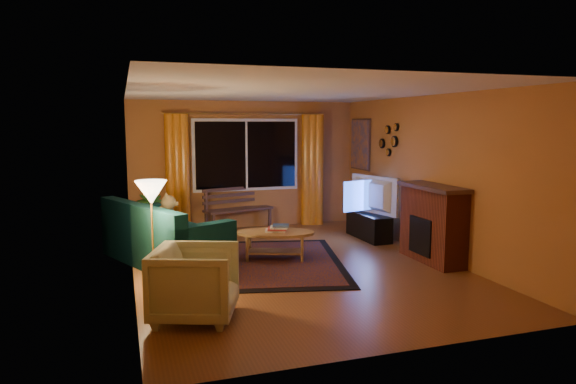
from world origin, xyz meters
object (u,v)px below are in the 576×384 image
object	(u,v)px
armchair	(195,280)
floor_lamp	(153,234)
coffee_table	(275,245)
bench	(239,220)
sofa	(165,232)
tv_console	(369,226)

from	to	relation	value
armchair	floor_lamp	xyz separation A→B (m)	(-0.35, 1.35, 0.24)
floor_lamp	coffee_table	xyz separation A→B (m)	(1.84, 0.71, -0.45)
bench	coffee_table	bearing A→B (deg)	-103.84
sofa	coffee_table	bearing A→B (deg)	-36.19
sofa	tv_console	size ratio (longest dim) A/B	2.07
bench	floor_lamp	distance (m)	3.53
coffee_table	tv_console	size ratio (longest dim) A/B	1.09
floor_lamp	coffee_table	distance (m)	2.03
floor_lamp	tv_console	bearing A→B (deg)	22.05
armchair	sofa	bearing A→B (deg)	22.54
coffee_table	tv_console	xyz separation A→B (m)	(2.01, 0.85, 0.01)
armchair	bench	bearing A→B (deg)	1.51
armchair	floor_lamp	size ratio (longest dim) A/B	0.65
tv_console	bench	bearing A→B (deg)	143.50
floor_lamp	coffee_table	bearing A→B (deg)	21.06
sofa	floor_lamp	distance (m)	1.09
sofa	floor_lamp	xyz separation A→B (m)	(-0.23, -1.04, 0.21)
sofa	floor_lamp	size ratio (longest dim) A/B	1.70
armchair	tv_console	bearing A→B (deg)	-30.57
sofa	bench	bearing A→B (deg)	27.24
sofa	coffee_table	xyz separation A→B (m)	(1.61, -0.33, -0.24)
bench	floor_lamp	xyz separation A→B (m)	(-1.78, -3.02, 0.46)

